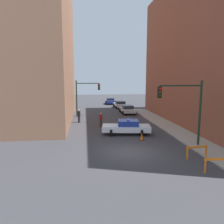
{
  "coord_description": "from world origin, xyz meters",
  "views": [
    {
      "loc": [
        -3.22,
        -15.46,
        5.46
      ],
      "look_at": [
        -0.34,
        7.7,
        1.88
      ],
      "focal_mm": 35.0,
      "sensor_mm": 36.0,
      "label": 1
    }
  ],
  "objects_px": {
    "traffic_light_near": "(187,103)",
    "traffic_cone": "(142,137)",
    "parked_car_mid": "(120,104)",
    "barrier_front": "(217,163)",
    "pedestrian_corner": "(79,116)",
    "traffic_light_far": "(84,93)",
    "barrier_mid": "(197,150)",
    "parked_car_near": "(128,109)",
    "police_car": "(127,127)",
    "parked_car_far": "(110,101)",
    "pedestrian_crossing": "(101,120)"
  },
  "relations": [
    {
      "from": "traffic_light_near",
      "to": "traffic_cone",
      "type": "height_order",
      "value": "traffic_light_near"
    },
    {
      "from": "parked_car_mid",
      "to": "barrier_front",
      "type": "bearing_deg",
      "value": -90.38
    },
    {
      "from": "parked_car_mid",
      "to": "pedestrian_corner",
      "type": "height_order",
      "value": "pedestrian_corner"
    },
    {
      "from": "traffic_light_far",
      "to": "barrier_mid",
      "type": "height_order",
      "value": "traffic_light_far"
    },
    {
      "from": "traffic_light_near",
      "to": "parked_car_near",
      "type": "height_order",
      "value": "traffic_light_near"
    },
    {
      "from": "traffic_light_far",
      "to": "parked_car_mid",
      "type": "bearing_deg",
      "value": 53.03
    },
    {
      "from": "police_car",
      "to": "traffic_cone",
      "type": "xyz_separation_m",
      "value": [
        0.93,
        -2.3,
        -0.41
      ]
    },
    {
      "from": "traffic_light_far",
      "to": "parked_car_near",
      "type": "xyz_separation_m",
      "value": [
        6.7,
        2.15,
        -2.72
      ]
    },
    {
      "from": "pedestrian_corner",
      "to": "barrier_front",
      "type": "distance_m",
      "value": 17.98
    },
    {
      "from": "police_car",
      "to": "traffic_light_near",
      "type": "bearing_deg",
      "value": -130.22
    },
    {
      "from": "parked_car_near",
      "to": "traffic_light_near",
      "type": "bearing_deg",
      "value": -86.91
    },
    {
      "from": "traffic_light_near",
      "to": "parked_car_far",
      "type": "relative_size",
      "value": 1.17
    },
    {
      "from": "parked_car_mid",
      "to": "police_car",
      "type": "bearing_deg",
      "value": -99.82
    },
    {
      "from": "parked_car_far",
      "to": "traffic_cone",
      "type": "xyz_separation_m",
      "value": [
        -0.51,
        -28.39,
        -0.36
      ]
    },
    {
      "from": "parked_car_far",
      "to": "barrier_front",
      "type": "height_order",
      "value": "parked_car_far"
    },
    {
      "from": "traffic_light_far",
      "to": "pedestrian_corner",
      "type": "height_order",
      "value": "traffic_light_far"
    },
    {
      "from": "traffic_light_near",
      "to": "pedestrian_crossing",
      "type": "relative_size",
      "value": 3.13
    },
    {
      "from": "parked_car_near",
      "to": "parked_car_mid",
      "type": "bearing_deg",
      "value": 89.43
    },
    {
      "from": "police_car",
      "to": "parked_car_mid",
      "type": "xyz_separation_m",
      "value": [
        2.48,
        19.3,
        -0.05
      ]
    },
    {
      "from": "traffic_light_far",
      "to": "pedestrian_crossing",
      "type": "relative_size",
      "value": 3.13
    },
    {
      "from": "parked_car_near",
      "to": "pedestrian_crossing",
      "type": "bearing_deg",
      "value": -119.48
    },
    {
      "from": "parked_car_near",
      "to": "barrier_mid",
      "type": "xyz_separation_m",
      "value": [
        0.94,
        -19.88,
        -0.06
      ]
    },
    {
      "from": "pedestrian_crossing",
      "to": "barrier_mid",
      "type": "relative_size",
      "value": 1.04
    },
    {
      "from": "parked_car_near",
      "to": "parked_car_far",
      "type": "xyz_separation_m",
      "value": [
        -1.13,
        13.43,
        0.0
      ]
    },
    {
      "from": "pedestrian_crossing",
      "to": "pedestrian_corner",
      "type": "height_order",
      "value": "same"
    },
    {
      "from": "parked_car_near",
      "to": "parked_car_far",
      "type": "bearing_deg",
      "value": 93.48
    },
    {
      "from": "police_car",
      "to": "pedestrian_crossing",
      "type": "distance_m",
      "value": 4.2
    },
    {
      "from": "parked_car_mid",
      "to": "traffic_cone",
      "type": "xyz_separation_m",
      "value": [
        -1.55,
        -21.6,
        -0.36
      ]
    },
    {
      "from": "parked_car_far",
      "to": "pedestrian_corner",
      "type": "height_order",
      "value": "pedestrian_corner"
    },
    {
      "from": "police_car",
      "to": "parked_car_far",
      "type": "distance_m",
      "value": 26.12
    },
    {
      "from": "traffic_light_far",
      "to": "barrier_mid",
      "type": "relative_size",
      "value": 3.25
    },
    {
      "from": "parked_car_far",
      "to": "barrier_mid",
      "type": "relative_size",
      "value": 2.78
    },
    {
      "from": "parked_car_mid",
      "to": "traffic_cone",
      "type": "bearing_deg",
      "value": -96.6
    },
    {
      "from": "traffic_light_near",
      "to": "barrier_mid",
      "type": "distance_m",
      "value": 3.99
    },
    {
      "from": "pedestrian_corner",
      "to": "police_car",
      "type": "bearing_deg",
      "value": -58.61
    },
    {
      "from": "barrier_front",
      "to": "traffic_cone",
      "type": "height_order",
      "value": "barrier_front"
    },
    {
      "from": "parked_car_near",
      "to": "parked_car_far",
      "type": "distance_m",
      "value": 13.47
    },
    {
      "from": "parked_car_mid",
      "to": "barrier_front",
      "type": "height_order",
      "value": "parked_car_mid"
    },
    {
      "from": "traffic_light_far",
      "to": "traffic_cone",
      "type": "bearing_deg",
      "value": -68.45
    },
    {
      "from": "parked_car_near",
      "to": "barrier_front",
      "type": "distance_m",
      "value": 22.2
    },
    {
      "from": "parked_car_near",
      "to": "traffic_cone",
      "type": "relative_size",
      "value": 6.62
    },
    {
      "from": "parked_car_mid",
      "to": "pedestrian_corner",
      "type": "relative_size",
      "value": 2.64
    },
    {
      "from": "barrier_front",
      "to": "traffic_cone",
      "type": "bearing_deg",
      "value": 109.92
    },
    {
      "from": "pedestrian_crossing",
      "to": "traffic_cone",
      "type": "relative_size",
      "value": 2.53
    },
    {
      "from": "traffic_light_near",
      "to": "barrier_front",
      "type": "bearing_deg",
      "value": -94.08
    },
    {
      "from": "barrier_mid",
      "to": "traffic_light_near",
      "type": "bearing_deg",
      "value": 81.71
    },
    {
      "from": "traffic_light_far",
      "to": "parked_car_mid",
      "type": "relative_size",
      "value": 1.19
    },
    {
      "from": "traffic_light_far",
      "to": "traffic_light_near",
      "type": "bearing_deg",
      "value": -61.88
    },
    {
      "from": "parked_car_mid",
      "to": "barrier_mid",
      "type": "relative_size",
      "value": 2.74
    },
    {
      "from": "pedestrian_crossing",
      "to": "barrier_front",
      "type": "xyz_separation_m",
      "value": [
        5.87,
        -13.02,
        -0.24
      ]
    }
  ]
}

